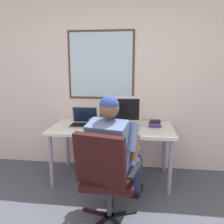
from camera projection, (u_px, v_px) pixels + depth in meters
name	position (u px, v px, depth m)	size (l,w,h in m)	color
wall_rear	(118.00, 79.00, 3.30)	(5.98, 0.08, 2.67)	silver
desk	(112.00, 131.00, 3.00)	(1.59, 0.78, 0.74)	#8D85A0
office_chair	(105.00, 173.00, 2.13)	(0.65, 0.63, 0.95)	black
person_seated	(114.00, 152.00, 2.34)	(0.62, 0.86, 1.26)	navy
crt_monitor	(124.00, 110.00, 2.93)	(0.43, 0.26, 0.40)	beige
laptop	(84.00, 120.00, 3.05)	(0.36, 0.30, 0.24)	gray
wine_glass	(101.00, 122.00, 2.79)	(0.08, 0.08, 0.15)	silver
desk_speaker	(103.00, 117.00, 3.16)	(0.07, 0.10, 0.16)	black
book_stack	(155.00, 124.00, 2.96)	(0.17, 0.15, 0.09)	#314F9E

